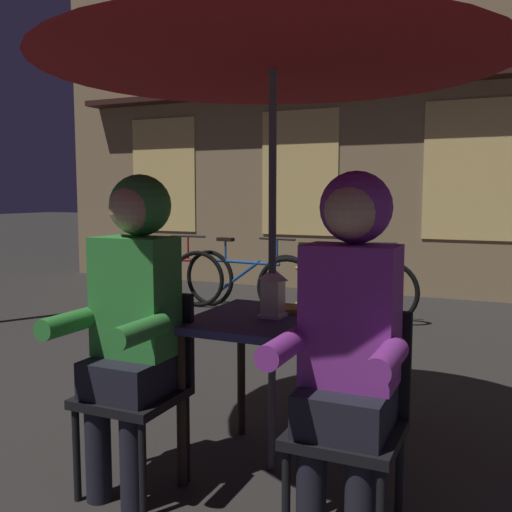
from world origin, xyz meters
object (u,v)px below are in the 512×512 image
(lantern, at_px, (273,292))
(bicycle_third, at_px, (335,288))
(chair_left, at_px, (141,379))
(bicycle_second, at_px, (246,280))
(patio_umbrella, at_px, (273,25))
(cafe_table, at_px, (272,339))
(person_left_hooded, at_px, (132,303))
(bicycle_nearest, at_px, (159,275))
(book, at_px, (290,309))
(chair_right, at_px, (351,412))
(person_right_hooded, at_px, (349,323))

(lantern, distance_m, bicycle_third, 3.34)
(chair_left, distance_m, bicycle_second, 4.00)
(patio_umbrella, relative_size, chair_left, 2.66)
(cafe_table, relative_size, person_left_hooded, 0.53)
(bicycle_nearest, bearing_deg, patio_umbrella, -49.37)
(person_left_hooded, height_order, book, person_left_hooded)
(bicycle_nearest, relative_size, bicycle_third, 1.01)
(chair_right, xyz_separation_m, person_right_hooded, (0.00, -0.06, 0.36))
(cafe_table, height_order, chair_right, chair_right)
(person_left_hooded, bearing_deg, patio_umbrella, 41.57)
(lantern, relative_size, chair_right, 0.27)
(bicycle_second, xyz_separation_m, book, (1.77, -3.27, 0.41))
(bicycle_third, bearing_deg, bicycle_second, 170.69)
(cafe_table, relative_size, chair_left, 0.85)
(person_right_hooded, xyz_separation_m, bicycle_nearest, (-3.33, 3.75, -0.50))
(patio_umbrella, xyz_separation_m, person_left_hooded, (-0.48, -0.43, -1.21))
(bicycle_nearest, height_order, bicycle_second, same)
(chair_right, height_order, book, chair_right)
(bicycle_nearest, xyz_separation_m, bicycle_second, (1.11, 0.11, 0.00))
(patio_umbrella, bearing_deg, book, 79.42)
(chair_left, distance_m, bicycle_nearest, 4.39)
(person_left_hooded, xyz_separation_m, bicycle_second, (-1.26, 3.85, -0.50))
(bicycle_second, bearing_deg, person_right_hooded, -60.03)
(bicycle_second, height_order, book, bicycle_second)
(bicycle_third, height_order, book, bicycle_third)
(chair_right, bearing_deg, person_right_hooded, -90.00)
(person_left_hooded, distance_m, book, 0.78)
(bicycle_nearest, xyz_separation_m, bicycle_third, (2.20, -0.07, 0.00))
(bicycle_second, bearing_deg, bicycle_nearest, -174.52)
(lantern, bearing_deg, patio_umbrella, -100.90)
(lantern, height_order, bicycle_third, lantern)
(chair_right, relative_size, bicycle_second, 0.52)
(bicycle_nearest, distance_m, book, 4.29)
(chair_right, distance_m, bicycle_nearest, 4.97)
(cafe_table, distance_m, lantern, 0.22)
(patio_umbrella, relative_size, bicycle_third, 1.38)
(cafe_table, relative_size, bicycle_nearest, 0.44)
(person_left_hooded, bearing_deg, person_right_hooded, 0.00)
(bicycle_third, bearing_deg, person_right_hooded, -72.90)
(cafe_table, height_order, chair_left, chair_left)
(cafe_table, relative_size, chair_right, 0.85)
(patio_umbrella, distance_m, book, 1.32)
(patio_umbrella, height_order, book, patio_umbrella)
(person_left_hooded, bearing_deg, bicycle_second, 108.13)
(cafe_table, xyz_separation_m, chair_left, (-0.48, -0.37, -0.15))
(patio_umbrella, distance_m, person_right_hooded, 1.37)
(cafe_table, xyz_separation_m, patio_umbrella, (0.00, 0.00, 1.42))
(cafe_table, xyz_separation_m, bicycle_nearest, (-2.85, 3.32, -0.29))
(person_right_hooded, bearing_deg, chair_left, 176.61)
(bicycle_nearest, bearing_deg, book, -47.69)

